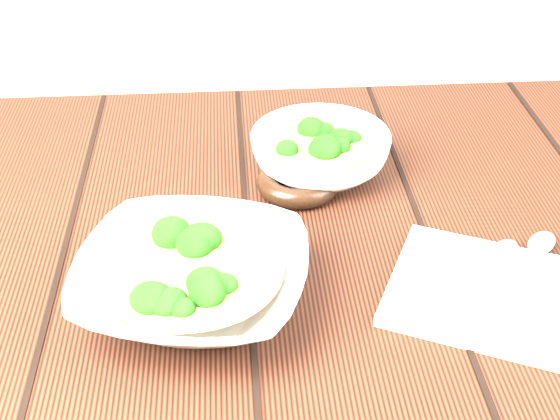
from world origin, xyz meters
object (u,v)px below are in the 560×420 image
at_px(soup_bowl_back, 320,152).
at_px(napkin, 493,294).
at_px(trivet, 298,182).
at_px(soup_bowl_front, 192,279).
at_px(table, 267,330).

relative_size(soup_bowl_back, napkin, 1.06).
bearing_deg(trivet, napkin, -50.48).
relative_size(soup_bowl_front, trivet, 2.66).
bearing_deg(napkin, soup_bowl_back, 144.91).
xyz_separation_m(soup_bowl_back, trivet, (-0.03, -0.04, -0.02)).
relative_size(table, soup_bowl_front, 4.46).
distance_m(table, napkin, 0.27).
relative_size(soup_bowl_front, napkin, 1.34).
xyz_separation_m(soup_bowl_front, trivet, (0.12, 0.20, -0.02)).
distance_m(trivet, napkin, 0.28).
height_order(trivet, napkin, trivet).
bearing_deg(soup_bowl_front, soup_bowl_back, 57.26).
height_order(soup_bowl_back, trivet, soup_bowl_back).
bearing_deg(soup_bowl_back, napkin, -60.25).
bearing_deg(soup_bowl_front, trivet, 58.26).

